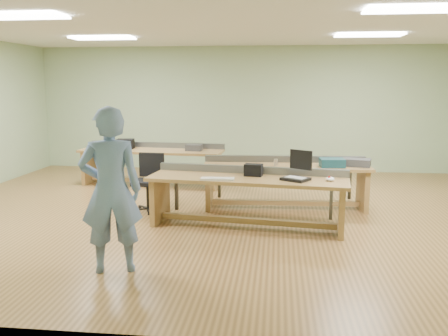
{
  "coord_description": "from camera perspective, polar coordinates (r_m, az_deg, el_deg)",
  "views": [
    {
      "loc": [
        0.89,
        -7.59,
        2.09
      ],
      "look_at": [
        0.09,
        -0.6,
        0.85
      ],
      "focal_mm": 38.0,
      "sensor_mm": 36.0,
      "label": 1
    }
  ],
  "objects": [
    {
      "name": "trackball_mouse",
      "position": [
        6.83,
        12.65,
        -1.29
      ],
      "size": [
        0.13,
        0.15,
        0.06
      ],
      "primitive_type": "ellipsoid",
      "rotation": [
        0.0,
        0.0,
        0.12
      ],
      "color": "white",
      "rests_on": "workbench_front"
    },
    {
      "name": "fluor_panels",
      "position": [
        7.69,
        -0.2,
        16.59
      ],
      "size": [
        6.2,
        3.5,
        0.03
      ],
      "color": "white",
      "rests_on": "ceiling"
    },
    {
      "name": "wall_front",
      "position": [
        3.75,
        -7.33,
        0.84
      ],
      "size": [
        10.0,
        0.04,
        3.0
      ],
      "primitive_type": "cube",
      "color": "#96B085",
      "rests_on": "floor"
    },
    {
      "name": "workbench_mid",
      "position": [
        8.11,
        7.41,
        -0.98
      ],
      "size": [
        2.83,
        0.91,
        0.86
      ],
      "rotation": [
        0.0,
        0.0,
        0.06
      ],
      "color": "#A77A46",
      "rests_on": "floor"
    },
    {
      "name": "parts_bin_grey",
      "position": [
        8.19,
        15.65,
        0.66
      ],
      "size": [
        0.51,
        0.39,
        0.12
      ],
      "primitive_type": "cube",
      "rotation": [
        0.0,
        0.0,
        -0.24
      ],
      "color": "#343336",
      "rests_on": "workbench_mid"
    },
    {
      "name": "camera_bag",
      "position": [
        7.04,
        3.56,
        -0.24
      ],
      "size": [
        0.28,
        0.2,
        0.18
      ],
      "primitive_type": "cube",
      "rotation": [
        0.0,
        0.0,
        -0.15
      ],
      "color": "black",
      "rests_on": "workbench_front"
    },
    {
      "name": "mug",
      "position": [
        8.01,
        9.01,
        0.61
      ],
      "size": [
        0.12,
        0.12,
        0.1
      ],
      "primitive_type": "imported",
      "rotation": [
        0.0,
        0.0,
        -0.01
      ],
      "color": "#343336",
      "rests_on": "workbench_mid"
    },
    {
      "name": "drinks_can",
      "position": [
        7.95,
        6.25,
        0.67
      ],
      "size": [
        0.08,
        0.08,
        0.12
      ],
      "primitive_type": "cylinder",
      "rotation": [
        0.0,
        0.0,
        -0.39
      ],
      "color": "silver",
      "rests_on": "workbench_mid"
    },
    {
      "name": "laptop_screen",
      "position": [
        6.87,
        9.24,
        0.99
      ],
      "size": [
        0.31,
        0.21,
        0.28
      ],
      "primitive_type": "cube",
      "rotation": [
        0.0,
        0.0,
        -0.57
      ],
      "color": "black",
      "rests_on": "laptop_base"
    },
    {
      "name": "floor",
      "position": [
        7.92,
        -0.19,
        -5.27
      ],
      "size": [
        10.0,
        10.0,
        0.0
      ],
      "primitive_type": "plane",
      "color": "olive",
      "rests_on": "ground"
    },
    {
      "name": "ceiling",
      "position": [
        7.7,
        -0.2,
        16.81
      ],
      "size": [
        10.0,
        10.0,
        0.0
      ],
      "primitive_type": "plane",
      "color": "silver",
      "rests_on": "wall_back"
    },
    {
      "name": "keyboard",
      "position": [
        6.75,
        -0.8,
        -1.31
      ],
      "size": [
        0.48,
        0.17,
        0.03
      ],
      "primitive_type": "cube",
      "rotation": [
        0.0,
        0.0,
        0.02
      ],
      "color": "beige",
      "rests_on": "workbench_front"
    },
    {
      "name": "tray_back",
      "position": [
        9.73,
        -3.64,
        2.46
      ],
      "size": [
        0.33,
        0.26,
        0.13
      ],
      "primitive_type": "cube",
      "rotation": [
        0.0,
        0.0,
        -0.09
      ],
      "color": "#343336",
      "rests_on": "workbench_back"
    },
    {
      "name": "storage_box_back",
      "position": [
        10.25,
        -11.78,
        2.87
      ],
      "size": [
        0.38,
        0.29,
        0.2
      ],
      "primitive_type": "cube",
      "rotation": [
        0.0,
        0.0,
        0.11
      ],
      "color": "black",
      "rests_on": "workbench_back"
    },
    {
      "name": "person",
      "position": [
        5.4,
        -13.46,
        -2.64
      ],
      "size": [
        0.78,
        0.63,
        1.87
      ],
      "primitive_type": "imported",
      "rotation": [
        0.0,
        0.0,
        3.44
      ],
      "color": "#6A82AD",
      "rests_on": "floor"
    },
    {
      "name": "workbench_back",
      "position": [
        10.05,
        -8.64,
        1.15
      ],
      "size": [
        3.03,
        1.03,
        0.86
      ],
      "rotation": [
        0.0,
        0.0,
        -0.08
      ],
      "color": "#A77A46",
      "rests_on": "floor"
    },
    {
      "name": "parts_bin_teal",
      "position": [
        8.01,
        12.87,
        0.63
      ],
      "size": [
        0.41,
        0.33,
        0.14
      ],
      "primitive_type": "cube",
      "rotation": [
        0.0,
        0.0,
        0.08
      ],
      "color": "#153C44",
      "rests_on": "workbench_mid"
    },
    {
      "name": "wall_back",
      "position": [
        11.64,
        2.12,
        7.12
      ],
      "size": [
        10.0,
        0.04,
        3.0
      ],
      "primitive_type": "cube",
      "color": "#96B085",
      "rests_on": "floor"
    },
    {
      "name": "workbench_front",
      "position": [
        7.0,
        2.83,
        -2.65
      ],
      "size": [
        2.99,
        1.12,
        0.86
      ],
      "rotation": [
        0.0,
        0.0,
        -0.12
      ],
      "color": "#A77A46",
      "rests_on": "floor"
    },
    {
      "name": "task_chair",
      "position": [
        8.01,
        -9.0,
        -2.65
      ],
      "size": [
        0.55,
        0.55,
        0.96
      ],
      "rotation": [
        0.0,
        0.0,
        -0.06
      ],
      "color": "black",
      "rests_on": "floor"
    },
    {
      "name": "laptop_base",
      "position": [
        6.79,
        8.59,
        -1.31
      ],
      "size": [
        0.45,
        0.44,
        0.04
      ],
      "primitive_type": "cube",
      "rotation": [
        0.0,
        0.0,
        -0.57
      ],
      "color": "black",
      "rests_on": "workbench_front"
    }
  ]
}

